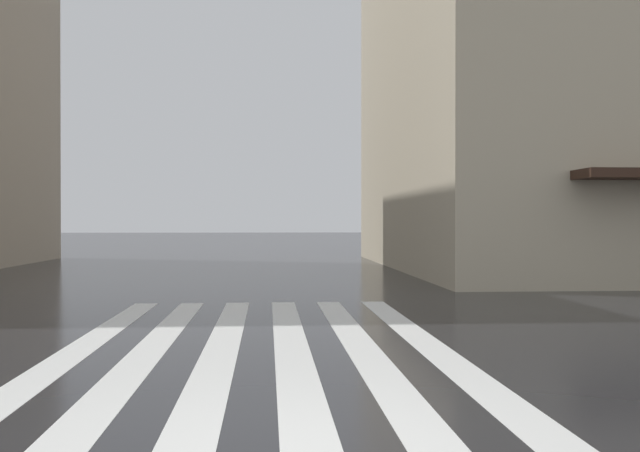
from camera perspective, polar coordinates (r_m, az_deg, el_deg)
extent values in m
cube|color=silver|center=(9.84, 9.80, -10.21)|extent=(13.00, 0.50, 0.01)
cube|color=silver|center=(9.65, 3.94, -10.41)|extent=(13.00, 0.50, 0.01)
cube|color=silver|center=(9.56, -2.11, -10.51)|extent=(13.00, 0.50, 0.01)
cube|color=silver|center=(9.58, -8.20, -10.50)|extent=(13.00, 0.50, 0.01)
cube|color=silver|center=(9.70, -14.20, -10.37)|extent=(13.00, 0.50, 0.01)
cube|color=silver|center=(9.92, -19.99, -10.14)|extent=(13.00, 0.50, 0.01)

